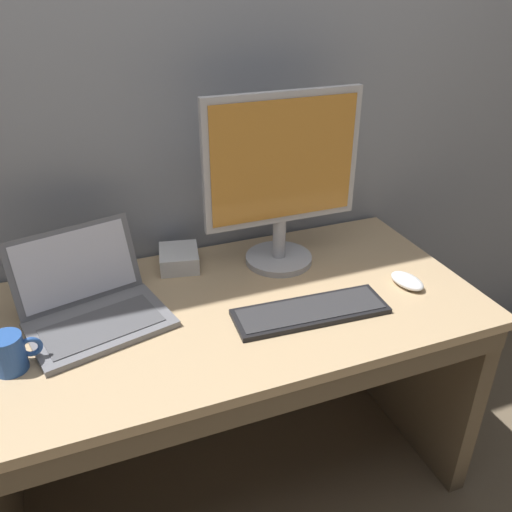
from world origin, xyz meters
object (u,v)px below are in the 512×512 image
Objects in this scene: wired_keyboard at (310,311)px; computer_mouse at (407,281)px; external_drive_box at (179,258)px; coffee_mug at (10,353)px; laptop_space_gray at (94,309)px; external_monitor at (282,180)px.

wired_keyboard is 3.79× the size of computer_mouse.
external_drive_box is 0.60m from coffee_mug.
computer_mouse is (0.34, 0.03, 0.01)m from wired_keyboard.
external_drive_box reaches higher than computer_mouse.
computer_mouse is at bearing -30.80° from external_drive_box.
wired_keyboard is 3.74× the size of coffee_mug.
external_drive_box is (0.28, 0.21, -0.01)m from laptop_space_gray.
external_monitor is at bearing 16.84° from coffee_mug.
coffee_mug is at bearing -163.16° from external_monitor.
external_monitor is 0.87m from coffee_mug.
coffee_mug is (-0.80, -0.24, -0.24)m from external_monitor.
laptop_space_gray is at bearing -169.21° from external_monitor.
laptop_space_gray is 0.91m from computer_mouse.
coffee_mug is at bearing 176.15° from wired_keyboard.
coffee_mug is at bearing 167.14° from computer_mouse.
computer_mouse is at bearing -41.46° from external_monitor.
computer_mouse is 1.10m from coffee_mug.
coffee_mug is (-0.20, -0.13, 0.01)m from laptop_space_gray.
coffee_mug reaches higher than computer_mouse.
external_monitor is at bearing 83.22° from wired_keyboard.
computer_mouse is at bearing -1.26° from coffee_mug.
laptop_space_gray is at bearing -143.54° from external_drive_box.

